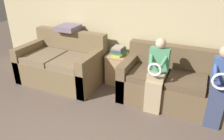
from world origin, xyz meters
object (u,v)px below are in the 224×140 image
Objects in this scene: couch_side at (63,65)px; throw_pillow at (68,28)px; side_shelf at (118,68)px; couch_main at (186,87)px; child_left_seated at (157,73)px; child_right_seated at (220,83)px; book_stack at (118,51)px.

throw_pillow is at bearing 95.75° from couch_side.
side_shelf is (1.08, 0.38, -0.04)m from couch_side.
throw_pillow reaches higher than couch_side.
child_left_seated is at bearing -141.97° from couch_main.
couch_main is 0.67m from child_right_seated.
child_right_seated is at bearing -18.47° from side_shelf.
couch_side is at bearing -177.02° from couch_main.
side_shelf is 1.99× the size of book_stack.
book_stack is at bearing 19.09° from couch_side.
couch_side is 3.90× the size of throw_pillow.
book_stack is at bearing 146.41° from child_left_seated.
couch_side is 1.35× the size of child_left_seated.
child_right_seated reaches higher than throw_pillow.
couch_main is 1.38m from side_shelf.
couch_main is at bearing 38.03° from child_left_seated.
couch_main is at bearing -10.37° from book_stack.
couch_main is 7.24× the size of book_stack.
couch_side is 1.20m from book_stack.
couch_main is 1.36× the size of couch_side.
book_stack is (-1.36, 0.25, 0.35)m from couch_main.
child_right_seated is (2.90, -0.23, 0.34)m from couch_side.
child_right_seated is (0.90, 0.00, 0.03)m from child_left_seated.
couch_main is 2.59m from throw_pillow.
couch_side is 2.03m from child_left_seated.
side_shelf is (-1.81, 0.61, -0.37)m from child_right_seated.
couch_side is 5.31× the size of book_stack.
book_stack is (-0.91, 0.60, 0.03)m from child_left_seated.
side_shelf is at bearing 169.47° from couch_main.
couch_main is at bearing -5.25° from throw_pillow.
child_right_seated is 3.01m from throw_pillow.
child_right_seated is 1.91m from book_stack.
child_right_seated is at bearing -37.95° from couch_main.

